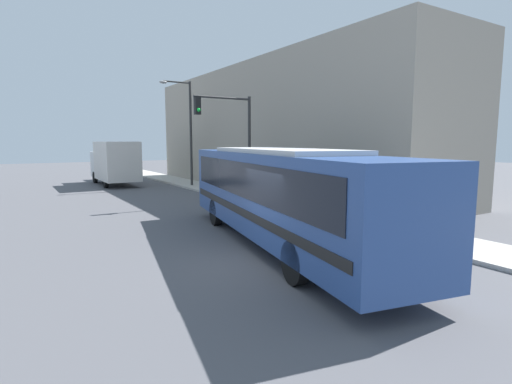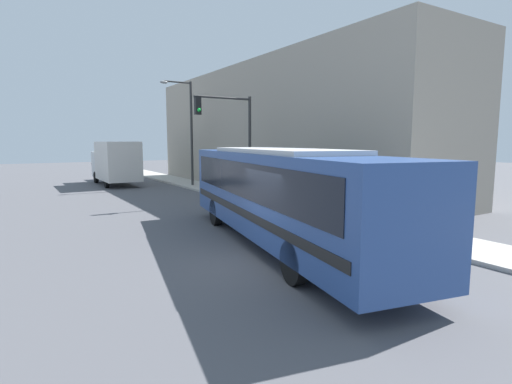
{
  "view_description": "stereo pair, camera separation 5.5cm",
  "coord_description": "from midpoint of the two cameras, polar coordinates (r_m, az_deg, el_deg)",
  "views": [
    {
      "loc": [
        -5.91,
        -8.67,
        3.25
      ],
      "look_at": [
        2.2,
        4.37,
        1.31
      ],
      "focal_mm": 28.0,
      "sensor_mm": 36.0,
      "label": 1
    },
    {
      "loc": [
        -5.87,
        -8.7,
        3.25
      ],
      "look_at": [
        2.2,
        4.37,
        1.31
      ],
      "focal_mm": 28.0,
      "sensor_mm": 36.0,
      "label": 2
    }
  ],
  "objects": [
    {
      "name": "ground_plane",
      "position": [
        10.99,
        2.19,
        -10.02
      ],
      "size": [
        120.0,
        120.0,
        0.0
      ],
      "primitive_type": "plane",
      "color": "#515156"
    },
    {
      "name": "sidewalk",
      "position": [
        31.11,
        -9.82,
        1.22
      ],
      "size": [
        2.43,
        70.0,
        0.12
      ],
      "color": "#B7B2A8",
      "rests_on": "ground_plane"
    },
    {
      "name": "building_facade",
      "position": [
        28.08,
        2.44,
        8.97
      ],
      "size": [
        6.0,
        27.0,
        8.23
      ],
      "color": "#9E9384",
      "rests_on": "ground_plane"
    },
    {
      "name": "city_bus",
      "position": [
        12.4,
        3.27,
        0.32
      ],
      "size": [
        4.72,
        12.24,
        3.04
      ],
      "rotation": [
        0.0,
        0.0,
        -0.2
      ],
      "color": "#2D4C8C",
      "rests_on": "ground_plane"
    },
    {
      "name": "delivery_truck",
      "position": [
        31.79,
        -19.61,
        4.09
      ],
      "size": [
        2.36,
        6.75,
        3.25
      ],
      "color": "silver",
      "rests_on": "ground_plane"
    },
    {
      "name": "fire_hydrant",
      "position": [
        15.98,
        12.22,
        -2.95
      ],
      "size": [
        0.28,
        0.37,
        0.72
      ],
      "color": "#999999",
      "rests_on": "sidewalk"
    },
    {
      "name": "traffic_light_pole",
      "position": [
        21.18,
        -3.61,
        8.93
      ],
      "size": [
        3.28,
        0.35,
        5.51
      ],
      "color": "#2D2D2D",
      "rests_on": "sidewalk"
    },
    {
      "name": "parking_meter",
      "position": [
        22.3,
        -2.17,
        1.29
      ],
      "size": [
        0.14,
        0.14,
        1.22
      ],
      "color": "#2D2D2D",
      "rests_on": "sidewalk"
    },
    {
      "name": "street_lamp",
      "position": [
        29.1,
        -9.89,
        9.44
      ],
      "size": [
        2.31,
        0.28,
        7.32
      ],
      "color": "#2D2D2D",
      "rests_on": "sidewalk"
    }
  ]
}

